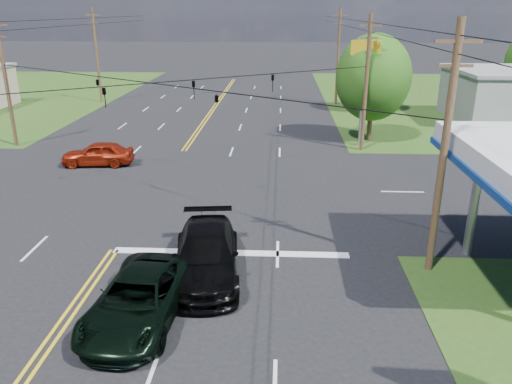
# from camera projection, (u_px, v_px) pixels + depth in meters

# --- Properties ---
(ground) EXTENTS (280.00, 280.00, 0.00)m
(ground) POSITION_uv_depth(u_px,v_px,m) (158.00, 188.00, 28.88)
(ground) COLOR black
(ground) RESTS_ON ground
(stop_bar) EXTENTS (10.00, 0.50, 0.02)m
(stop_bar) POSITION_uv_depth(u_px,v_px,m) (230.00, 253.00, 21.14)
(stop_bar) COLOR silver
(stop_bar) RESTS_ON ground
(pole_se) EXTENTS (1.60, 0.28, 9.50)m
(pole_se) POSITION_uv_depth(u_px,v_px,m) (444.00, 150.00, 18.14)
(pole_se) COLOR #45301D
(pole_se) RESTS_ON ground
(pole_nw) EXTENTS (1.60, 0.28, 9.50)m
(pole_nw) POSITION_uv_depth(u_px,v_px,m) (6.00, 80.00, 36.24)
(pole_nw) COLOR #45301D
(pole_nw) RESTS_ON ground
(pole_ne) EXTENTS (1.60, 0.28, 9.50)m
(pole_ne) POSITION_uv_depth(u_px,v_px,m) (366.00, 82.00, 35.02)
(pole_ne) COLOR #45301D
(pole_ne) RESTS_ON ground
(pole_left_far) EXTENTS (1.60, 0.28, 10.00)m
(pole_left_far) POSITION_uv_depth(u_px,v_px,m) (97.00, 54.00, 53.98)
(pole_left_far) COLOR #45301D
(pole_left_far) RESTS_ON ground
(pole_right_far) EXTENTS (1.60, 0.28, 10.00)m
(pole_right_far) POSITION_uv_depth(u_px,v_px,m) (338.00, 55.00, 52.76)
(pole_right_far) COLOR #45301D
(pole_right_far) RESTS_ON ground
(span_wire_signals) EXTENTS (26.00, 18.00, 1.13)m
(span_wire_signals) POSITION_uv_depth(u_px,v_px,m) (151.00, 83.00, 26.82)
(span_wire_signals) COLOR black
(span_wire_signals) RESTS_ON ground
(power_lines) EXTENTS (26.04, 100.00, 0.64)m
(power_lines) POSITION_uv_depth(u_px,v_px,m) (136.00, 34.00, 24.05)
(power_lines) COLOR black
(power_lines) RESTS_ON ground
(tree_right_a) EXTENTS (5.70, 5.70, 8.18)m
(tree_right_a) POSITION_uv_depth(u_px,v_px,m) (373.00, 78.00, 37.80)
(tree_right_a) COLOR #45301D
(tree_right_a) RESTS_ON ground
(tree_right_b) EXTENTS (4.94, 4.94, 7.09)m
(tree_right_b) POSITION_uv_depth(u_px,v_px,m) (377.00, 69.00, 49.17)
(tree_right_b) COLOR #45301D
(tree_right_b) RESTS_ON ground
(pickup_dkgreen) EXTENTS (3.08, 5.89, 1.58)m
(pickup_dkgreen) POSITION_uv_depth(u_px,v_px,m) (139.00, 299.00, 16.33)
(pickup_dkgreen) COLOR black
(pickup_dkgreen) RESTS_ON ground
(suv_black) EXTENTS (3.11, 6.28, 1.76)m
(suv_black) POSITION_uv_depth(u_px,v_px,m) (206.00, 255.00, 19.10)
(suv_black) COLOR black
(suv_black) RESTS_ON ground
(sedan_red) EXTENTS (4.77, 2.31, 1.57)m
(sedan_red) POSITION_uv_depth(u_px,v_px,m) (98.00, 154.00, 32.89)
(sedan_red) COLOR maroon
(sedan_red) RESTS_ON ground
(polesign_ne) EXTENTS (2.05, 1.09, 7.74)m
(polesign_ne) POSITION_uv_depth(u_px,v_px,m) (365.00, 65.00, 35.84)
(polesign_ne) COLOR #A5A5AA
(polesign_ne) RESTS_ON ground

